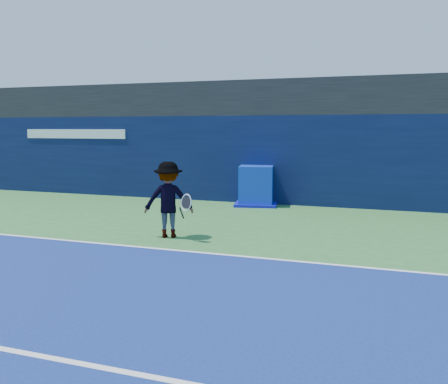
{
  "coord_description": "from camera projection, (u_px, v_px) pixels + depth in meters",
  "views": [
    {
      "loc": [
        5.05,
        -6.35,
        2.58
      ],
      "look_at": [
        0.89,
        5.2,
        1.0
      ],
      "focal_mm": 40.0,
      "sensor_mm": 36.0,
      "label": 1
    }
  ],
  "objects": [
    {
      "name": "stadium_band",
      "position": [
        259.0,
        100.0,
        18.22
      ],
      "size": [
        36.0,
        3.0,
        1.2
      ],
      "primitive_type": "cube",
      "color": "black",
      "rests_on": "back_wall_assembly"
    },
    {
      "name": "ground",
      "position": [
        61.0,
        291.0,
        7.95
      ],
      "size": [
        80.0,
        80.0,
        0.0
      ],
      "primitive_type": "plane",
      "color": "#327133",
      "rests_on": "ground"
    },
    {
      "name": "tennis_ball",
      "position": [
        169.0,
        183.0,
        13.05
      ],
      "size": [
        0.06,
        0.06,
        0.06
      ],
      "color": "#D6F51B",
      "rests_on": "ground"
    },
    {
      "name": "tennis_player",
      "position": [
        169.0,
        200.0,
        11.77
      ],
      "size": [
        1.42,
        1.04,
        1.8
      ],
      "color": "white",
      "rests_on": "ground"
    },
    {
      "name": "baseline",
      "position": [
        151.0,
        248.0,
        10.75
      ],
      "size": [
        24.0,
        0.1,
        0.01
      ],
      "primitive_type": "cube",
      "color": "white",
      "rests_on": "ground"
    },
    {
      "name": "equipment_cart",
      "position": [
        256.0,
        187.0,
        16.75
      ],
      "size": [
        1.63,
        1.63,
        1.32
      ],
      "color": "#0C2DB4",
      "rests_on": "ground"
    },
    {
      "name": "back_wall_assembly",
      "position": [
        251.0,
        159.0,
        17.56
      ],
      "size": [
        36.0,
        1.03,
        3.0
      ],
      "color": "#0A1337",
      "rests_on": "ground"
    }
  ]
}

